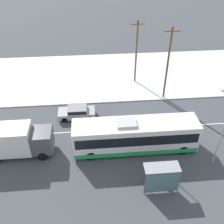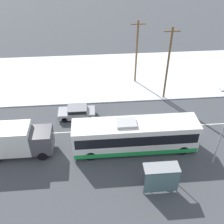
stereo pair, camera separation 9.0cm
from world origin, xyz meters
name	(u,v)px [view 2 (the right image)]	position (x,y,z in m)	size (l,w,h in m)	color
ground_plane	(137,128)	(0.00, 0.00, 0.00)	(120.00, 120.00, 0.00)	#424449
snow_lot	(124,74)	(0.00, 12.06, 0.06)	(80.00, 13.88, 0.12)	silver
lane_marking_center	(137,128)	(0.00, 0.00, 0.00)	(60.00, 0.12, 0.00)	silver
city_bus	(135,136)	(-0.78, -2.97, 1.64)	(11.68, 2.57, 3.35)	white
box_truck	(14,140)	(-11.99, -2.69, 1.73)	(6.65, 2.30, 3.15)	silver
sedan_car	(77,112)	(-6.41, 2.54, 0.75)	(4.06, 1.80, 1.36)	#9E9EA3
pedestrian_at_stop	(156,168)	(0.50, -6.59, 1.12)	(0.66, 0.29, 1.82)	#23232D
bus_shelter	(162,176)	(0.56, -7.94, 1.67)	(2.84, 1.20, 2.40)	gray
streetlamp	(222,122)	(6.11, -5.00, 4.40)	(0.36, 2.19, 6.99)	#9EA3A8
utility_pole_roadside	(168,64)	(4.23, 5.64, 4.67)	(1.80, 0.24, 8.95)	brown
utility_pole_snowlot	(137,52)	(1.30, 9.91, 4.40)	(1.80, 0.24, 8.42)	brown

